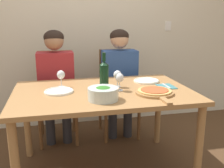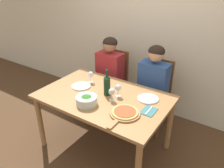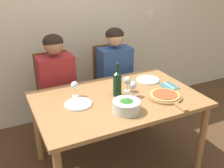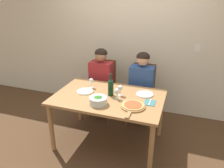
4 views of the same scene
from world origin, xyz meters
The scene contains 16 objects.
ground_plane centered at (0.00, 0.00, 0.00)m, with size 40.00×40.00×0.00m, color #4C331E.
back_wall centered at (0.00, 1.21, 1.35)m, with size 10.00×0.06×2.70m.
dining_table centered at (0.00, 0.00, 0.68)m, with size 1.50×0.96×0.76m.
chair_left centered at (-0.38, 0.80, 0.53)m, with size 0.42×0.42×1.00m.
chair_right centered at (0.32, 0.80, 0.53)m, with size 0.42×0.42×1.00m.
person_woman centered at (-0.38, 0.68, 0.75)m, with size 0.47×0.51×1.24m.
person_man centered at (0.32, 0.68, 0.75)m, with size 0.47×0.51×1.24m.
wine_bottle centered at (0.02, 0.04, 0.89)m, with size 0.08×0.08×0.32m.
broccoli_bowl centered at (-0.05, -0.25, 0.81)m, with size 0.23×0.23×0.10m.
dinner_plate_left centered at (-0.37, 0.03, 0.77)m, with size 0.24×0.24×0.02m.
dinner_plate_right centered at (0.46, 0.21, 0.77)m, with size 0.24×0.24×0.02m.
pizza_on_board centered at (0.39, -0.19, 0.78)m, with size 0.31×0.45×0.04m.
wine_glass_left centered at (-0.34, 0.19, 0.87)m, with size 0.07×0.07×0.15m.
wine_glass_right centered at (0.14, 0.08, 0.87)m, with size 0.07×0.07×0.15m.
wine_glass_centre centered at (0.13, -0.04, 0.87)m, with size 0.07×0.07×0.15m.
fork_on_napkin centered at (0.57, -0.01, 0.77)m, with size 0.14×0.18×0.01m.
Camera 3 is at (-0.97, -1.90, 1.86)m, focal length 42.00 mm.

